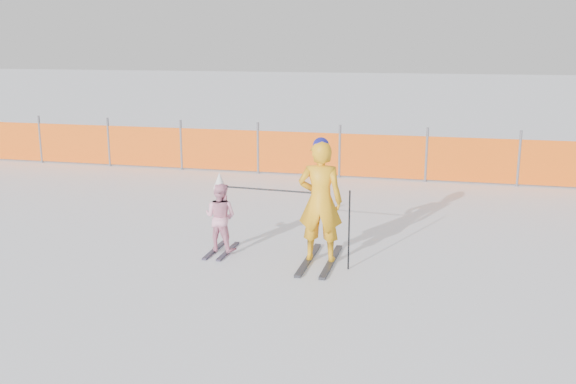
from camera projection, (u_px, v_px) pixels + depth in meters
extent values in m
plane|color=white|center=(280.00, 268.00, 9.08)|extent=(120.00, 120.00, 0.00)
cube|color=black|center=(308.00, 260.00, 9.39)|extent=(0.09, 1.45, 0.04)
cube|color=black|center=(331.00, 261.00, 9.31)|extent=(0.09, 1.45, 0.04)
imported|color=#FAA615|center=(320.00, 201.00, 9.14)|extent=(0.66, 0.45, 1.75)
sphere|color=navy|center=(321.00, 145.00, 8.96)|extent=(0.23, 0.23, 0.23)
cube|color=black|center=(214.00, 250.00, 9.83)|extent=(0.09, 0.90, 0.03)
cube|color=black|center=(228.00, 251.00, 9.78)|extent=(0.09, 0.90, 0.03)
imported|color=#FCA4C2|center=(220.00, 217.00, 9.69)|extent=(0.57, 0.47, 1.05)
cone|color=white|center=(220.00, 181.00, 9.56)|extent=(0.19, 0.19, 0.24)
cylinder|color=black|center=(349.00, 230.00, 8.93)|extent=(0.02, 0.02, 1.14)
cylinder|color=black|center=(269.00, 190.00, 9.35)|extent=(1.31, 0.11, 0.02)
cylinder|color=#595960|center=(40.00, 139.00, 16.93)|extent=(0.06, 0.06, 1.25)
cylinder|color=#595960|center=(109.00, 142.00, 16.46)|extent=(0.06, 0.06, 1.25)
cylinder|color=#595960|center=(181.00, 145.00, 15.99)|extent=(0.06, 0.06, 1.25)
cylinder|color=#595960|center=(258.00, 148.00, 15.53)|extent=(0.06, 0.06, 1.25)
cylinder|color=#595960|center=(340.00, 151.00, 15.06)|extent=(0.06, 0.06, 1.25)
cylinder|color=#595960|center=(426.00, 155.00, 14.59)|extent=(0.06, 0.06, 1.25)
cylinder|color=#595960|center=(519.00, 159.00, 14.12)|extent=(0.06, 0.06, 1.25)
cube|color=#F5590C|center=(252.00, 151.00, 15.58)|extent=(15.68, 0.03, 1.00)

